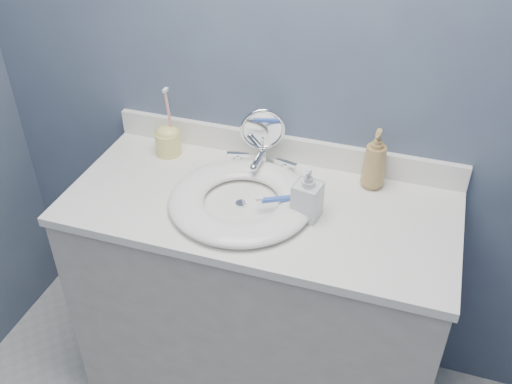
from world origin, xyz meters
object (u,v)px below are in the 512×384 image
at_px(toothbrush_holder, 168,139).
at_px(makeup_mirror, 263,136).
at_px(soap_bottle_amber, 375,159).
at_px(soap_bottle_clear, 308,193).

bearing_deg(toothbrush_holder, makeup_mirror, 3.71).
bearing_deg(soap_bottle_amber, soap_bottle_clear, -123.92).
distance_m(soap_bottle_amber, soap_bottle_clear, 0.27).
bearing_deg(soap_bottle_amber, makeup_mirror, -176.63).
relative_size(makeup_mirror, toothbrush_holder, 0.87).
distance_m(makeup_mirror, toothbrush_holder, 0.34).
xyz_separation_m(makeup_mirror, soap_bottle_clear, (0.21, -0.21, -0.03)).
height_order(soap_bottle_amber, toothbrush_holder, toothbrush_holder).
xyz_separation_m(soap_bottle_amber, soap_bottle_clear, (-0.16, -0.22, -0.02)).
distance_m(soap_bottle_amber, toothbrush_holder, 0.71).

